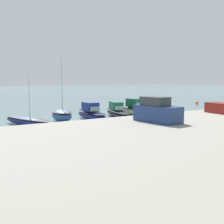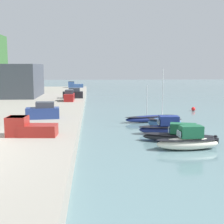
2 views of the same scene
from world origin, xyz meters
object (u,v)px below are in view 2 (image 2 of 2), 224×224
object	(u,v)px
moored_boat_1	(180,136)
parked_car_3	(69,96)
moored_boat_4	(150,118)
pickup_truck_1	(74,85)
parked_car_0	(43,111)
pickup_truck_0	(28,128)
moored_boat_0	(188,141)
moored_boat_3	(164,122)
parked_car_1	(73,94)
moored_boat_2	(167,128)
mooring_buoy_0	(193,109)

from	to	relation	value
moored_boat_1	parked_car_3	size ratio (longest dim) A/B	2.01
moored_boat_4	pickup_truck_1	xyz separation A→B (m)	(53.37, 14.32, 2.05)
parked_car_0	pickup_truck_0	bearing A→B (deg)	173.79
moored_boat_0	pickup_truck_1	size ratio (longest dim) A/B	1.37
pickup_truck_1	moored_boat_3	bearing A→B (deg)	-169.77
moored_boat_3	moored_boat_4	xyz separation A→B (m)	(4.85, 1.06, -0.24)
moored_boat_3	pickup_truck_1	xyz separation A→B (m)	(58.22, 15.38, 1.81)
parked_car_0	parked_car_1	bearing A→B (deg)	-11.68
moored_boat_0	moored_boat_2	size ratio (longest dim) A/B	0.95
moored_boat_4	parked_car_0	bearing A→B (deg)	97.39
moored_boat_4	parked_car_3	xyz separation A→B (m)	(14.15, 13.26, 2.15)
moored_boat_4	moored_boat_1	bearing A→B (deg)	168.06
moored_boat_3	parked_car_0	xyz separation A→B (m)	(-1.63, 16.29, 1.91)
moored_boat_3	moored_boat_0	bearing A→B (deg)	-172.22
moored_boat_0	moored_boat_4	bearing A→B (deg)	0.65
moored_boat_2	pickup_truck_1	xyz separation A→B (m)	(62.16, 14.71, 1.77)
moored_boat_2	moored_boat_3	size ratio (longest dim) A/B	0.86
parked_car_0	pickup_truck_1	world-z (taller)	parked_car_0
moored_boat_2	moored_boat_3	bearing A→B (deg)	-7.50
moored_boat_3	pickup_truck_1	distance (m)	60.25
moored_boat_4	mooring_buoy_0	world-z (taller)	moored_boat_4
parked_car_3	pickup_truck_1	xyz separation A→B (m)	(39.22, 1.06, -0.10)
pickup_truck_0	mooring_buoy_0	size ratio (longest dim) A/B	6.44
parked_car_1	pickup_truck_1	distance (m)	33.73
moored_boat_0	moored_boat_3	xyz separation A→B (m)	(11.47, -0.26, -0.11)
moored_boat_0	moored_boat_4	xyz separation A→B (m)	(16.32, 0.80, -0.35)
moored_boat_1	moored_boat_3	world-z (taller)	moored_boat_3
moored_boat_2	pickup_truck_1	world-z (taller)	pickup_truck_1
moored_boat_4	parked_car_3	size ratio (longest dim) A/B	2.02
parked_car_0	pickup_truck_0	xyz separation A→B (m)	(-10.22, -0.03, -0.10)
moored_boat_3	moored_boat_4	size ratio (longest dim) A/B	0.96
moored_boat_0	parked_car_3	size ratio (longest dim) A/B	1.57
parked_car_0	pickup_truck_0	size ratio (longest dim) A/B	0.90
moored_boat_2	pickup_truck_1	bearing A→B (deg)	15.42
moored_boat_1	parked_car_1	world-z (taller)	parked_car_1
moored_boat_2	moored_boat_3	world-z (taller)	moored_boat_3
moored_boat_4	pickup_truck_0	distance (m)	22.68
moored_boat_1	pickup_truck_1	xyz separation A→B (m)	(66.54, 15.18, 1.84)
moored_boat_2	parked_car_3	bearing A→B (deg)	32.87
moored_boat_1	parked_car_1	distance (m)	35.62
moored_boat_2	parked_car_3	xyz separation A→B (m)	(22.94, 13.65, 1.87)
moored_boat_0	mooring_buoy_0	distance (m)	29.19
moored_boat_3	moored_boat_4	bearing A→B (deg)	21.32
moored_boat_0	parked_car_1	size ratio (longest dim) A/B	1.58
moored_boat_1	pickup_truck_1	distance (m)	68.27
parked_car_1	parked_car_0	bearing A→B (deg)	173.98
moored_boat_1	mooring_buoy_0	distance (m)	26.21
moored_boat_2	parked_car_0	bearing A→B (deg)	83.72
moored_boat_0	moored_boat_2	bearing A→B (deg)	0.95
moored_boat_4	pickup_truck_0	size ratio (longest dim) A/B	1.76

